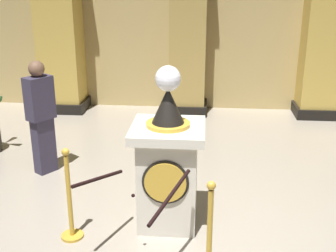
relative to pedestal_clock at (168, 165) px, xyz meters
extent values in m
plane|color=#9E9384|center=(0.03, -0.49, -0.72)|extent=(11.92, 11.92, 0.00)
cube|color=tan|center=(0.03, 4.57, 1.10)|extent=(11.92, 0.16, 3.63)
cube|color=silver|center=(0.00, 0.00, -0.18)|extent=(0.63, 0.63, 1.06)
cube|color=silver|center=(0.00, 0.00, 0.40)|extent=(0.78, 0.78, 0.10)
cylinder|color=gold|center=(0.00, -0.32, -0.06)|extent=(0.44, 0.03, 0.44)
cylinder|color=black|center=(0.00, -0.31, -0.06)|extent=(0.49, 0.01, 0.49)
cylinder|color=gold|center=(0.00, 0.00, 0.47)|extent=(0.47, 0.47, 0.04)
cone|color=black|center=(0.00, 0.00, 0.68)|extent=(0.34, 0.34, 0.38)
cylinder|color=gold|center=(0.00, 0.00, 0.86)|extent=(0.03, 0.03, 0.07)
sphere|color=silver|center=(0.00, 0.00, 0.96)|extent=(0.27, 0.27, 0.27)
cylinder|color=gold|center=(-1.00, -0.39, -0.70)|extent=(0.24, 0.24, 0.03)
cylinder|color=gold|center=(-1.00, -0.39, -0.24)|extent=(0.05, 0.05, 0.95)
sphere|color=gold|center=(-1.00, -0.39, 0.28)|extent=(0.08, 0.08, 0.08)
cylinder|color=gold|center=(0.46, -1.00, -0.24)|extent=(0.05, 0.05, 0.95)
sphere|color=gold|center=(0.46, -1.00, 0.28)|extent=(0.08, 0.08, 0.08)
cylinder|color=black|center=(-0.64, -0.54, 0.07)|extent=(0.34, 0.75, 0.22)
cylinder|color=black|center=(0.09, -0.84, 0.07)|extent=(0.34, 0.75, 0.22)
sphere|color=black|center=(-0.27, -0.69, -0.02)|extent=(0.04, 0.04, 0.04)
cube|color=black|center=(-2.49, 4.20, -0.62)|extent=(0.91, 0.91, 0.20)
cube|color=gold|center=(-2.49, 4.20, 1.02)|extent=(0.79, 0.79, 3.48)
cube|color=black|center=(2.55, 4.20, -0.62)|extent=(0.79, 0.79, 0.20)
cube|color=gold|center=(2.55, 4.20, 1.02)|extent=(0.68, 0.68, 3.48)
cube|color=black|center=(0.03, 4.20, -0.62)|extent=(0.79, 0.79, 0.20)
cube|color=tan|center=(0.03, 4.20, 1.02)|extent=(0.69, 0.69, 3.48)
cube|color=#383347|center=(-1.85, 1.20, -0.32)|extent=(0.31, 0.33, 0.79)
cube|color=#383347|center=(-1.85, 1.20, 0.37)|extent=(0.39, 0.42, 0.59)
sphere|color=brown|center=(-1.85, 1.20, 0.77)|extent=(0.21, 0.21, 0.21)
camera|label=1|loc=(0.38, -4.39, 2.01)|focal=47.33mm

